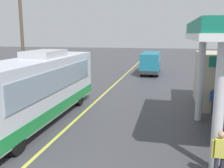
{
  "coord_description": "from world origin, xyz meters",
  "views": [
    {
      "loc": [
        4.81,
        -5.1,
        4.59
      ],
      "look_at": [
        1.5,
        10.0,
        1.6
      ],
      "focal_mm": 41.8,
      "sensor_mm": 36.0,
      "label": 1
    }
  ],
  "objects_px": {
    "coach_bus_main": "(37,89)",
    "pedestrian_by_shop": "(215,99)",
    "minibus_opposing_lane": "(151,61)",
    "pedestrian_near_pump": "(220,154)"
  },
  "relations": [
    {
      "from": "minibus_opposing_lane",
      "to": "pedestrian_near_pump",
      "type": "bearing_deg",
      "value": -80.56
    },
    {
      "from": "coach_bus_main",
      "to": "pedestrian_by_shop",
      "type": "distance_m",
      "value": 9.91
    },
    {
      "from": "coach_bus_main",
      "to": "pedestrian_near_pump",
      "type": "distance_m",
      "value": 9.4
    },
    {
      "from": "pedestrian_near_pump",
      "to": "pedestrian_by_shop",
      "type": "height_order",
      "value": "same"
    },
    {
      "from": "coach_bus_main",
      "to": "minibus_opposing_lane",
      "type": "relative_size",
      "value": 1.8
    },
    {
      "from": "coach_bus_main",
      "to": "minibus_opposing_lane",
      "type": "bearing_deg",
      "value": 75.53
    },
    {
      "from": "pedestrian_near_pump",
      "to": "pedestrian_by_shop",
      "type": "bearing_deg",
      "value": 82.32
    },
    {
      "from": "pedestrian_by_shop",
      "to": "coach_bus_main",
      "type": "bearing_deg",
      "value": -161.51
    },
    {
      "from": "pedestrian_by_shop",
      "to": "minibus_opposing_lane",
      "type": "bearing_deg",
      "value": 107.41
    },
    {
      "from": "minibus_opposing_lane",
      "to": "pedestrian_by_shop",
      "type": "relative_size",
      "value": 3.69
    }
  ]
}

